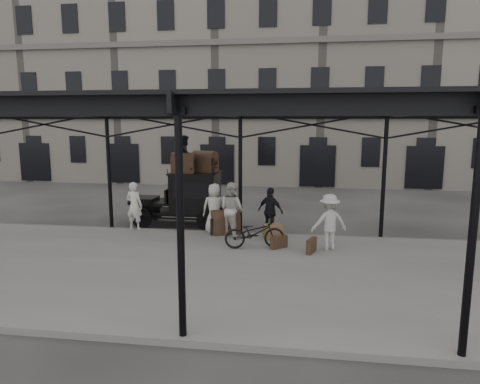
{
  "coord_description": "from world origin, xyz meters",
  "views": [
    {
      "loc": [
        2.14,
        -13.15,
        4.17
      ],
      "look_at": [
        0.05,
        1.6,
        1.7
      ],
      "focal_mm": 32.0,
      "sensor_mm": 36.0,
      "label": 1
    }
  ],
  "objects_px": {
    "taxi": "(188,196)",
    "steamer_trunk_platform": "(225,223)",
    "steamer_trunk_roof_near": "(183,164)",
    "bicycle": "(255,233)",
    "porter_official": "(270,211)",
    "porter_left": "(134,206)"
  },
  "relations": [
    {
      "from": "bicycle",
      "to": "porter_official",
      "type": "bearing_deg",
      "value": -25.84
    },
    {
      "from": "steamer_trunk_roof_near",
      "to": "steamer_trunk_platform",
      "type": "xyz_separation_m",
      "value": [
        1.87,
        -1.3,
        -1.99
      ]
    },
    {
      "from": "taxi",
      "to": "porter_official",
      "type": "height_order",
      "value": "taxi"
    },
    {
      "from": "taxi",
      "to": "steamer_trunk_roof_near",
      "type": "bearing_deg",
      "value": -108.07
    },
    {
      "from": "bicycle",
      "to": "taxi",
      "type": "bearing_deg",
      "value": 29.72
    },
    {
      "from": "porter_left",
      "to": "porter_official",
      "type": "bearing_deg",
      "value": -168.99
    },
    {
      "from": "taxi",
      "to": "steamer_trunk_platform",
      "type": "distance_m",
      "value": 2.46
    },
    {
      "from": "porter_official",
      "to": "steamer_trunk_roof_near",
      "type": "relative_size",
      "value": 1.9
    },
    {
      "from": "porter_official",
      "to": "bicycle",
      "type": "distance_m",
      "value": 1.84
    },
    {
      "from": "porter_official",
      "to": "bicycle",
      "type": "height_order",
      "value": "porter_official"
    },
    {
      "from": "bicycle",
      "to": "steamer_trunk_platform",
      "type": "bearing_deg",
      "value": 23.16
    },
    {
      "from": "bicycle",
      "to": "steamer_trunk_roof_near",
      "type": "height_order",
      "value": "steamer_trunk_roof_near"
    },
    {
      "from": "bicycle",
      "to": "steamer_trunk_roof_near",
      "type": "xyz_separation_m",
      "value": [
        -3.12,
        2.97,
        1.85
      ]
    },
    {
      "from": "steamer_trunk_platform",
      "to": "porter_official",
      "type": "bearing_deg",
      "value": -20.77
    },
    {
      "from": "taxi",
      "to": "steamer_trunk_platform",
      "type": "xyz_separation_m",
      "value": [
        1.79,
        -1.55,
        -0.69
      ]
    },
    {
      "from": "steamer_trunk_roof_near",
      "to": "steamer_trunk_platform",
      "type": "bearing_deg",
      "value": -37.82
    },
    {
      "from": "porter_left",
      "to": "steamer_trunk_platform",
      "type": "distance_m",
      "value": 3.51
    },
    {
      "from": "steamer_trunk_roof_near",
      "to": "steamer_trunk_platform",
      "type": "height_order",
      "value": "steamer_trunk_roof_near"
    },
    {
      "from": "porter_left",
      "to": "porter_official",
      "type": "xyz_separation_m",
      "value": [
        5.1,
        0.0,
        -0.05
      ]
    },
    {
      "from": "porter_left",
      "to": "bicycle",
      "type": "relative_size",
      "value": 0.94
    },
    {
      "from": "steamer_trunk_platform",
      "to": "porter_left",
      "type": "bearing_deg",
      "value": 154.21
    },
    {
      "from": "taxi",
      "to": "steamer_trunk_platform",
      "type": "relative_size",
      "value": 3.67
    }
  ]
}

